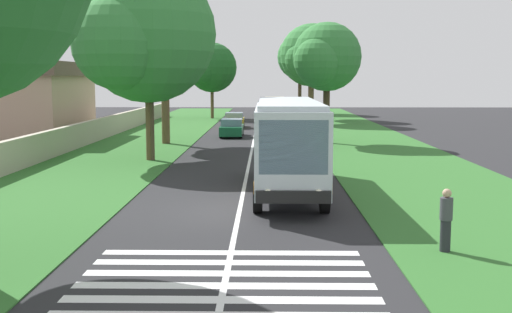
{
  "coord_description": "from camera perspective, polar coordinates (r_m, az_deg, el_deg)",
  "views": [
    {
      "loc": [
        -21.63,
        -0.93,
        4.62
      ],
      "look_at": [
        2.73,
        -0.54,
        1.6
      ],
      "focal_mm": 44.39,
      "sensor_mm": 36.0,
      "label": 1
    }
  ],
  "objects": [
    {
      "name": "roadside_tree_left_3",
      "position": [
        45.1,
        -8.54,
        11.47
      ],
      "size": [
        7.02,
        5.94,
        11.26
      ],
      "color": "brown",
      "rests_on": "grass_verge_left"
    },
    {
      "name": "roadside_tree_right_1",
      "position": [
        83.8,
        3.9,
        8.84
      ],
      "size": [
        6.75,
        5.92,
        10.3
      ],
      "color": "#3D2D1E",
      "rests_on": "grass_verge_right"
    },
    {
      "name": "roadside_wall",
      "position": [
        43.64,
        -15.78,
        1.82
      ],
      "size": [
        70.0,
        0.4,
        1.59
      ],
      "primitive_type": "cube",
      "color": "#B2A893",
      "rests_on": "grass_verge_left"
    },
    {
      "name": "roadside_tree_left_0",
      "position": [
        73.23,
        -4.08,
        7.89
      ],
      "size": [
        6.67,
        5.68,
        8.65
      ],
      "color": "brown",
      "rests_on": "grass_verge_left"
    },
    {
      "name": "trailing_car_0",
      "position": [
        41.99,
        2.31,
        1.66
      ],
      "size": [
        4.3,
        1.78,
        1.43
      ],
      "color": "navy",
      "rests_on": "ground"
    },
    {
      "name": "trailing_minibus_0",
      "position": [
        70.94,
        1.7,
        4.58
      ],
      "size": [
        6.0,
        2.14,
        2.53
      ],
      "color": "#BFB299",
      "rests_on": "ground"
    },
    {
      "name": "coach_bus",
      "position": [
        25.52,
        2.87,
        1.49
      ],
      "size": [
        11.16,
        2.62,
        3.73
      ],
      "color": "silver",
      "rests_on": "ground"
    },
    {
      "name": "utility_pole",
      "position": [
        35.81,
        -9.42,
        6.61
      ],
      "size": [
        0.24,
        1.4,
        8.43
      ],
      "color": "#473828",
      "rests_on": "grass_verge_left"
    },
    {
      "name": "roadside_building",
      "position": [
        52.14,
        -20.59,
        4.8
      ],
      "size": [
        11.48,
        9.49,
        5.83
      ],
      "color": "tan",
      "rests_on": "ground"
    },
    {
      "name": "roadside_tree_right_2",
      "position": [
        65.12,
        4.88,
        8.96
      ],
      "size": [
        7.01,
        6.32,
        10.07
      ],
      "color": "brown",
      "rests_on": "grass_verge_right"
    },
    {
      "name": "trailing_car_1",
      "position": [
        50.32,
        -2.2,
        2.55
      ],
      "size": [
        4.3,
        1.78,
        1.43
      ],
      "color": "#145933",
      "rests_on": "ground"
    },
    {
      "name": "roadside_tree_right_3",
      "position": [
        45.15,
        6.23,
        8.75
      ],
      "size": [
        5.72,
        4.85,
        8.51
      ],
      "color": "#3D2D1E",
      "rests_on": "grass_verge_right"
    },
    {
      "name": "ground",
      "position": [
        22.13,
        -1.52,
        -4.98
      ],
      "size": [
        160.0,
        160.0,
        0.0
      ],
      "primitive_type": "plane",
      "color": "#262628"
    },
    {
      "name": "centre_line",
      "position": [
        36.93,
        -0.53,
        -0.12
      ],
      "size": [
        110.0,
        0.16,
        0.01
      ],
      "primitive_type": "cube",
      "color": "silver",
      "rests_on": "ground"
    },
    {
      "name": "roadside_tree_left_1",
      "position": [
        35.95,
        -10.13,
        10.52
      ],
      "size": [
        8.77,
        7.59,
        10.79
      ],
      "color": "brown",
      "rests_on": "grass_verge_left"
    },
    {
      "name": "grass_verge_left",
      "position": [
        38.03,
        -12.98,
        -0.06
      ],
      "size": [
        120.0,
        8.0,
        0.04
      ],
      "primitive_type": "cube",
      "color": "#2D6628",
      "rests_on": "ground"
    },
    {
      "name": "pedestrian",
      "position": [
        17.56,
        16.74,
        -5.45
      ],
      "size": [
        0.34,
        0.34,
        1.69
      ],
      "color": "#26262D",
      "rests_on": "grass_verge_right"
    },
    {
      "name": "roadside_tree_right_0",
      "position": [
        72.47,
        5.03,
        9.35
      ],
      "size": [
        7.18,
        6.07,
        10.71
      ],
      "color": "#3D2D1E",
      "rests_on": "grass_verge_right"
    },
    {
      "name": "trailing_car_2",
      "position": [
        59.52,
        -1.96,
        3.25
      ],
      "size": [
        4.3,
        1.78,
        1.43
      ],
      "color": "gold",
      "rests_on": "ground"
    },
    {
      "name": "zebra_crossing",
      "position": [
        14.89,
        -2.77,
        -11.0
      ],
      "size": [
        4.95,
        6.8,
        0.01
      ],
      "color": "silver",
      "rests_on": "ground"
    },
    {
      "name": "grass_verge_right",
      "position": [
        37.62,
        12.06,
        -0.11
      ],
      "size": [
        120.0,
        8.0,
        0.04
      ],
      "primitive_type": "cube",
      "color": "#2D6628",
      "rests_on": "ground"
    }
  ]
}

